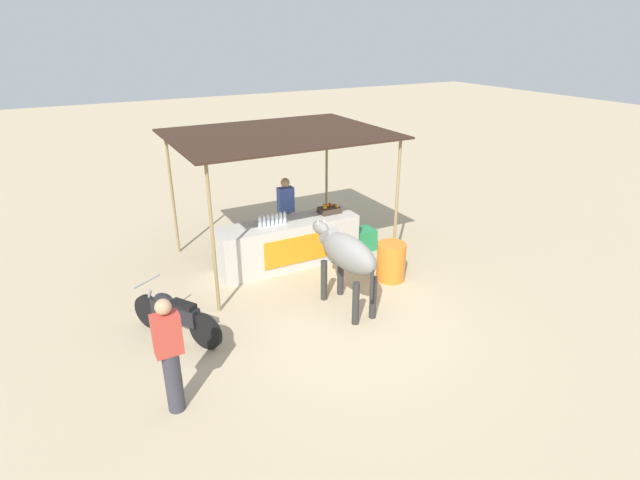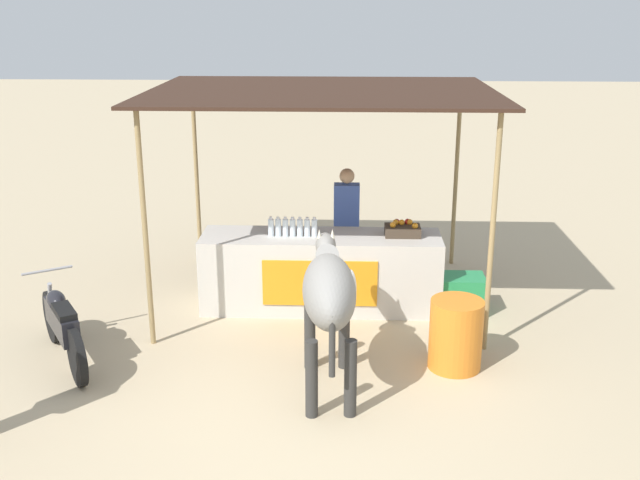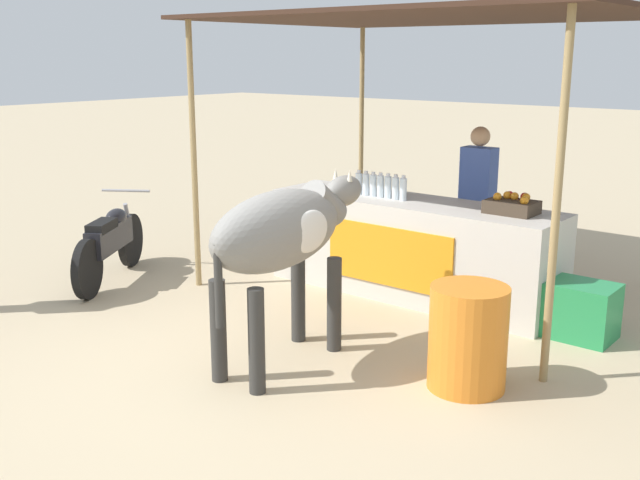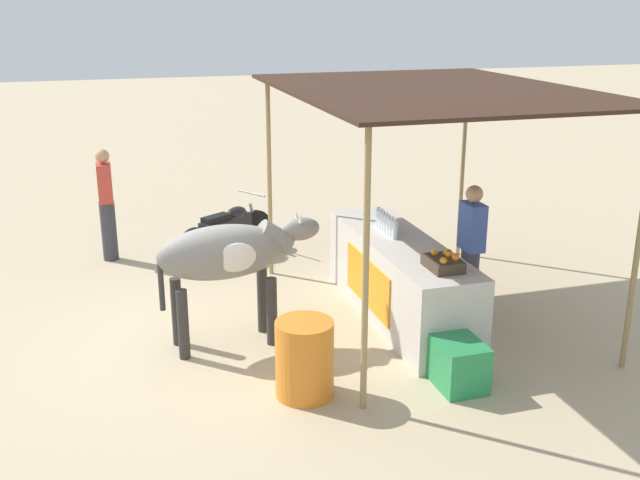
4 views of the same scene
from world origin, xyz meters
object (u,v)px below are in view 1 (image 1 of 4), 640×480
Objects in this scene: stall_counter at (288,243)px; cow at (347,254)px; cooler_box at (361,240)px; vendor_behind_counter at (286,213)px; water_barrel at (391,262)px; passerby_on_street at (170,355)px; fruit_crate at (329,210)px; motorcycle_parked at (175,314)px.

stall_counter is 1.63× the size of cow.
vendor_behind_counter is at bearing 149.38° from cooler_box.
passerby_on_street is at bearing -160.17° from water_barrel.
cow is at bearing -128.84° from cooler_box.
cooler_box is 5.87m from passerby_on_street.
fruit_crate is at bearing 167.92° from cooler_box.
cow is (-0.86, -2.13, 0.00)m from fruit_crate.
stall_counter is 3.91× the size of water_barrel.
stall_counter is 2.19m from water_barrel.
vendor_behind_counter is at bearing 67.30° from stall_counter.
fruit_crate is 0.73× the size of cooler_box.
motorcycle_parked is (-4.49, -1.50, 0.19)m from cooler_box.
stall_counter is 1.93× the size of motorcycle_parked.
cooler_box is 1.53m from water_barrel.
cow is at bearing -111.89° from fruit_crate.
water_barrel is 0.49× the size of motorcycle_parked.
cow is at bearing 19.85° from passerby_on_street.
fruit_crate reaches higher than stall_counter.
vendor_behind_counter is 0.90× the size of cow.
vendor_behind_counter is 2.84m from cow.
cow is at bearing -9.29° from motorcycle_parked.
vendor_behind_counter is at bearing 37.59° from motorcycle_parked.
passerby_on_street reaches higher than stall_counter.
motorcycle_parked is at bearing -142.41° from vendor_behind_counter.
water_barrel is (1.18, -2.35, -0.47)m from vendor_behind_counter.
vendor_behind_counter is at bearing 116.62° from water_barrel.
water_barrel is at bearing -63.38° from vendor_behind_counter.
vendor_behind_counter is 2.67m from water_barrel.
cooler_box is 0.36× the size of passerby_on_street.
vendor_behind_counter is (-0.70, 0.69, -0.18)m from fruit_crate.
cow is at bearing -93.14° from vendor_behind_counter.
fruit_crate is 4.15m from motorcycle_parked.
motorcycle_parked is (-2.90, 0.47, -0.61)m from cow.
cooler_box is 2.66m from cow.
motorcycle_parked is 1.77m from passerby_on_street.
cow reaches higher than fruit_crate.
cow reaches higher than water_barrel.
water_barrel is at bearing -46.91° from stall_counter.
fruit_crate is 0.27× the size of vendor_behind_counter.
stall_counter is at bearing 94.41° from cow.
fruit_crate is at bearing 23.82° from motorcycle_parked.
cooler_box is 0.33× the size of cow.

